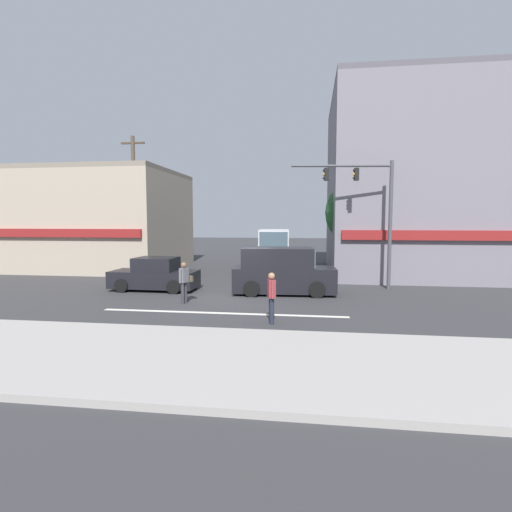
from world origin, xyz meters
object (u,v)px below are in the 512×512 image
at_px(street_tree, 359,213).
at_px(utility_pole_far_right, 416,211).
at_px(box_truck_crossing_leftbound, 274,253).
at_px(sedan_waiting_far, 155,275).
at_px(pedestrian_mid_crossing, 184,280).
at_px(pedestrian_foreground_with_bag, 271,295).
at_px(van_parked_curbside, 282,272).
at_px(utility_pole_near_left, 134,205).
at_px(traffic_light_mast, 370,203).

relative_size(street_tree, utility_pole_far_right, 0.77).
distance_m(street_tree, box_truck_crossing_leftbound, 6.08).
xyz_separation_m(box_truck_crossing_leftbound, sedan_waiting_far, (-5.02, -7.72, -0.54)).
distance_m(street_tree, sedan_waiting_far, 12.09).
bearing_deg(pedestrian_mid_crossing, sedan_waiting_far, 130.44).
bearing_deg(utility_pole_far_right, box_truck_crossing_leftbound, 164.78).
distance_m(utility_pole_far_right, pedestrian_foreground_with_bag, 13.37).
xyz_separation_m(street_tree, sedan_waiting_far, (-10.18, -5.76, -3.09)).
bearing_deg(van_parked_curbside, utility_pole_far_right, 38.13).
bearing_deg(utility_pole_near_left, sedan_waiting_far, -55.24).
bearing_deg(sedan_waiting_far, utility_pole_far_right, 22.49).
distance_m(street_tree, pedestrian_mid_crossing, 11.92).
height_order(utility_pole_far_right, box_truck_crossing_leftbound, utility_pole_far_right).
bearing_deg(sedan_waiting_far, utility_pole_near_left, 124.76).
xyz_separation_m(utility_pole_near_left, box_truck_crossing_leftbound, (7.83, 3.66, -2.99)).
relative_size(utility_pole_near_left, pedestrian_foreground_with_bag, 4.90).
distance_m(street_tree, utility_pole_near_left, 13.11).
relative_size(traffic_light_mast, box_truck_crossing_leftbound, 1.08).
distance_m(traffic_light_mast, van_parked_curbside, 5.52).
distance_m(street_tree, traffic_light_mast, 3.99).
height_order(street_tree, van_parked_curbside, street_tree).
xyz_separation_m(traffic_light_mast, van_parked_curbside, (-4.10, -1.88, -3.17)).
bearing_deg(traffic_light_mast, pedestrian_foreground_with_bag, -119.21).
bearing_deg(box_truck_crossing_leftbound, traffic_light_mast, -48.66).
relative_size(utility_pole_far_right, pedestrian_mid_crossing, 4.47).
xyz_separation_m(street_tree, utility_pole_near_left, (-13.00, -1.70, 0.45)).
distance_m(utility_pole_near_left, traffic_light_mast, 13.25).
bearing_deg(street_tree, utility_pole_near_left, -172.56).
xyz_separation_m(utility_pole_far_right, traffic_light_mast, (-3.01, -3.70, 0.29)).
bearing_deg(pedestrian_mid_crossing, box_truck_crossing_leftbound, 75.99).
height_order(utility_pole_near_left, utility_pole_far_right, utility_pole_near_left).
bearing_deg(van_parked_curbside, pedestrian_mid_crossing, -144.17).
relative_size(box_truck_crossing_leftbound, pedestrian_foreground_with_bag, 3.43).
bearing_deg(street_tree, pedestrian_mid_crossing, -132.29).
height_order(box_truck_crossing_leftbound, sedan_waiting_far, box_truck_crossing_leftbound).
distance_m(box_truck_crossing_leftbound, pedestrian_foreground_with_bag, 13.26).
bearing_deg(traffic_light_mast, van_parked_curbside, -155.33).
bearing_deg(utility_pole_far_right, pedestrian_mid_crossing, -142.65).
height_order(van_parked_curbside, pedestrian_mid_crossing, van_parked_curbside).
height_order(utility_pole_near_left, sedan_waiting_far, utility_pole_near_left).
xyz_separation_m(street_tree, van_parked_curbside, (-4.04, -5.86, -2.79)).
xyz_separation_m(utility_pole_far_right, pedestrian_foreground_with_bag, (-7.07, -10.96, -2.93)).
xyz_separation_m(street_tree, pedestrian_mid_crossing, (-7.79, -8.56, -2.85)).
relative_size(utility_pole_far_right, van_parked_curbside, 1.59).
bearing_deg(utility_pole_far_right, sedan_waiting_far, -157.51).
bearing_deg(box_truck_crossing_leftbound, street_tree, -20.84).
distance_m(utility_pole_far_right, van_parked_curbside, 9.49).
relative_size(van_parked_curbside, pedestrian_foreground_with_bag, 2.81).
bearing_deg(traffic_light_mast, pedestrian_mid_crossing, -149.68).
distance_m(utility_pole_far_right, box_truck_crossing_leftbound, 8.93).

